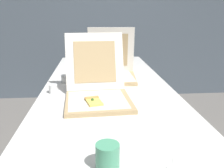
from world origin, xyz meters
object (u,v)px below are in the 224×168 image
(cup_white_mid, at_px, (65,79))
(cup_white_near_center, at_px, (53,89))
(table, at_px, (107,92))
(pizza_box_front, at_px, (97,92))
(cup_white_far, at_px, (78,70))
(cup_printed_front, at_px, (108,157))
(pizza_box_middle, at_px, (111,71))

(cup_white_mid, height_order, cup_white_near_center, same)
(table, distance_m, pizza_box_front, 0.32)
(cup_white_far, distance_m, cup_printed_front, 1.32)
(pizza_box_middle, bearing_deg, cup_white_mid, -160.94)
(table, bearing_deg, cup_white_near_center, -158.50)
(cup_printed_front, bearing_deg, cup_white_far, 97.29)
(pizza_box_middle, xyz_separation_m, cup_white_far, (-0.27, 0.18, -0.03))
(table, xyz_separation_m, cup_printed_front, (-0.06, -0.94, 0.09))
(cup_white_far, xyz_separation_m, cup_white_near_center, (-0.12, -0.51, 0.00))
(table, relative_size, cup_white_near_center, 39.80)
(pizza_box_front, xyz_separation_m, cup_printed_front, (0.02, -0.65, -0.01))
(table, xyz_separation_m, pizza_box_front, (-0.07, -0.29, 0.10))
(cup_white_mid, distance_m, cup_white_near_center, 0.24)
(pizza_box_middle, height_order, cup_white_far, pizza_box_middle)
(pizza_box_middle, relative_size, cup_printed_front, 4.42)
(pizza_box_front, relative_size, pizza_box_middle, 1.28)
(pizza_box_middle, height_order, cup_white_near_center, pizza_box_middle)
(cup_white_far, xyz_separation_m, cup_printed_front, (0.17, -1.31, 0.02))
(table, relative_size, cup_white_far, 39.80)
(table, xyz_separation_m, cup_white_far, (-0.22, 0.37, 0.08))
(cup_white_mid, relative_size, cup_printed_front, 0.64)
(pizza_box_middle, bearing_deg, cup_printed_front, -90.86)
(table, bearing_deg, cup_white_mid, 161.70)
(cup_white_mid, distance_m, cup_printed_front, 1.07)
(table, bearing_deg, cup_printed_front, -93.39)
(cup_white_mid, bearing_deg, cup_printed_front, -76.85)
(pizza_box_front, height_order, cup_printed_front, pizza_box_front)
(pizza_box_middle, distance_m, cup_printed_front, 1.13)
(cup_white_mid, xyz_separation_m, cup_white_near_center, (-0.05, -0.24, 0.00))
(table, xyz_separation_m, cup_white_mid, (-0.30, 0.10, 0.08))
(cup_white_mid, bearing_deg, pizza_box_front, -60.19)
(table, relative_size, cup_white_mid, 39.80)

